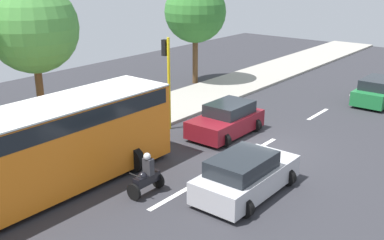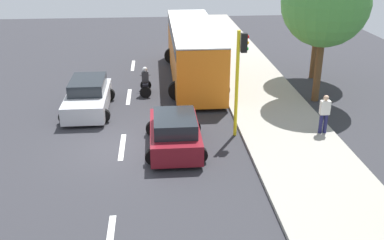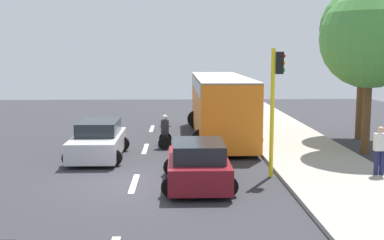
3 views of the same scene
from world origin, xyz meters
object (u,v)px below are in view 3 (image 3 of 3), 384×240
at_px(car_silver, 98,141).
at_px(car_maroon, 198,165).
at_px(city_bus, 220,102).
at_px(pedestrian_near_signal, 380,149).
at_px(street_tree_north, 370,39).
at_px(street_tree_south, 363,29).
at_px(traffic_light_corner, 275,94).
at_px(motorcycle, 165,134).

height_order(car_silver, car_maroon, same).
bearing_deg(city_bus, pedestrian_near_signal, -60.71).
bearing_deg(street_tree_north, street_tree_south, 73.23).
bearing_deg(car_maroon, traffic_light_corner, 22.17).
bearing_deg(street_tree_south, traffic_light_corner, -127.40).
distance_m(motorcycle, street_tree_north, 9.86).
bearing_deg(car_silver, pedestrian_near_signal, -20.42).
height_order(pedestrian_near_signal, traffic_light_corner, traffic_light_corner).
height_order(motorcycle, pedestrian_near_signal, pedestrian_near_signal).
xyz_separation_m(car_maroon, traffic_light_corner, (2.72, 1.11, 2.22)).
distance_m(pedestrian_near_signal, traffic_light_corner, 4.07).
bearing_deg(pedestrian_near_signal, car_maroon, -173.61).
height_order(street_tree_south, street_tree_north, street_tree_south).
xyz_separation_m(motorcycle, street_tree_north, (8.72, -1.70, 4.28)).
distance_m(car_silver, motorcycle, 3.49).
bearing_deg(car_maroon, pedestrian_near_signal, 6.39).
height_order(city_bus, motorcycle, city_bus).
distance_m(car_maroon, pedestrian_near_signal, 6.36).
distance_m(motorcycle, pedestrian_near_signal, 9.64).
distance_m(city_bus, street_tree_south, 8.00).
bearing_deg(motorcycle, car_silver, -141.50).
xyz_separation_m(city_bus, street_tree_south, (7.11, -0.35, 3.66)).
relative_size(city_bus, street_tree_south, 1.43).
bearing_deg(pedestrian_near_signal, street_tree_south, 73.99).
distance_m(car_silver, street_tree_north, 12.20).
distance_m(city_bus, street_tree_north, 7.91).
height_order(car_maroon, pedestrian_near_signal, pedestrian_near_signal).
height_order(motorcycle, street_tree_south, street_tree_south).
bearing_deg(traffic_light_corner, city_bus, 98.30).
bearing_deg(street_tree_north, traffic_light_corner, -140.75).
distance_m(car_maroon, street_tree_north, 9.94).
bearing_deg(traffic_light_corner, car_maroon, -157.83).
relative_size(city_bus, street_tree_north, 1.56).
distance_m(car_maroon, street_tree_south, 13.28).
bearing_deg(street_tree_south, pedestrian_near_signal, -106.01).
bearing_deg(motorcycle, street_tree_south, 12.34).
relative_size(motorcycle, street_tree_north, 0.22).
distance_m(traffic_light_corner, street_tree_north, 6.47).
xyz_separation_m(traffic_light_corner, street_tree_south, (5.93, 7.75, 2.58)).
relative_size(motorcycle, street_tree_south, 0.20).
bearing_deg(car_maroon, street_tree_north, 33.75).
bearing_deg(motorcycle, city_bus, 42.17).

